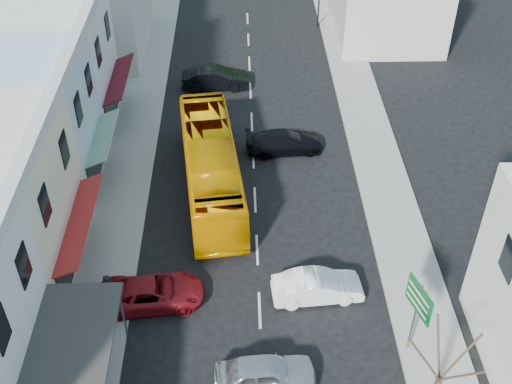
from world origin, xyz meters
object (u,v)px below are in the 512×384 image
street_tree (439,380)px  direction_sign (414,319)px  car_white (317,287)px  car_silver (265,373)px  bus (211,167)px  pedestrian_left (110,291)px  car_red (152,292)px

street_tree → direction_sign: bearing=88.5°
car_white → street_tree: size_ratio=0.68×
car_silver → direction_sign: (6.31, 1.52, 1.38)m
bus → pedestrian_left: bearing=-124.3°
car_red → car_white: bearing=-95.2°
car_white → car_red: (-7.74, -0.12, 0.00)m
direction_sign → car_white: bearing=122.4°
bus → direction_sign: (8.83, -11.46, 0.53)m
direction_sign → street_tree: street_tree is taller
car_red → direction_sign: bearing=-111.1°
bus → street_tree: bearing=-66.8°
car_white → direction_sign: direction_sign is taller
car_silver → car_red: bearing=43.3°
pedestrian_left → car_white: bearing=-113.1°
bus → car_silver: bearing=-85.7°
pedestrian_left → direction_sign: (13.29, -2.94, 1.08)m
bus → pedestrian_left: (-4.46, -8.53, -0.55)m
bus → street_tree: size_ratio=1.79×
direction_sign → street_tree: size_ratio=0.64×
car_white → car_silver: bearing=145.8°
car_white → street_tree: (3.56, -6.90, 2.55)m
car_white → pedestrian_left: bearing=86.6°
car_silver → street_tree: 7.06m
bus → direction_sign: direction_sign is taller
street_tree → car_silver: bearing=160.5°
pedestrian_left → direction_sign: direction_sign is taller
pedestrian_left → street_tree: (13.19, -6.66, 2.25)m
car_white → street_tree: 8.17m
car_red → direction_sign: (11.40, -3.06, 1.38)m
bus → car_white: bearing=-64.7°
car_white → pedestrian_left: 9.63m
car_white → pedestrian_left: size_ratio=2.59×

